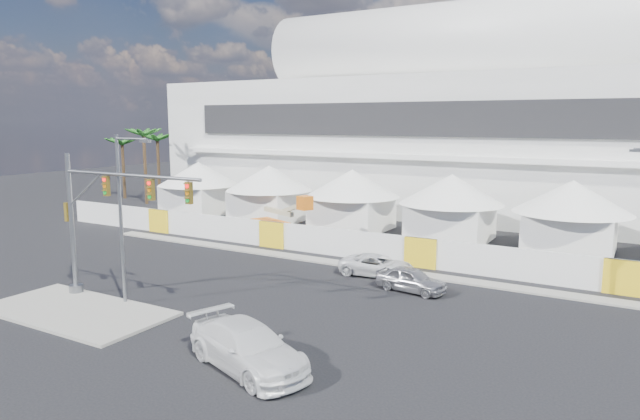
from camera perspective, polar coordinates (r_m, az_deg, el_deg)
The scene contains 12 objects.
ground at distance 29.70m, azimuth -11.39°, elevation -10.29°, with size 160.00×160.00×0.00m, color black.
median_island at distance 32.04m, azimuth -23.22°, elevation -9.27°, with size 10.00×5.00×0.15m, color gray.
stadium at distance 63.14m, azimuth 21.26°, elevation 8.14°, with size 80.00×24.80×21.98m.
tent_row at distance 48.86m, azimuth 7.95°, elevation 1.18°, with size 53.40×8.40×5.40m.
hoarding_fence at distance 38.57m, azimuth 10.06°, elevation -4.21°, with size 70.00×0.25×2.00m, color white.
palm_cluster at distance 72.62m, azimuth -15.93°, elevation 6.41°, with size 10.60×10.60×8.55m.
sedan_silver at distance 33.22m, azimuth 9.09°, elevation -6.86°, with size 4.14×1.67×1.41m, color #A8A8AD.
pickup_curb at distance 36.16m, azimuth 5.78°, elevation -5.54°, with size 4.81×2.22×1.34m, color white.
pickup_near at distance 23.22m, azimuth -7.25°, elevation -13.41°, with size 6.14×2.50×1.78m, color white.
traffic_mast at distance 32.68m, azimuth -21.54°, elevation -0.91°, with size 9.90×0.76×7.80m.
streetlight_median at distance 31.17m, azimuth -19.07°, elevation 0.21°, with size 2.44×0.25×8.84m.
boom_lift at distance 48.63m, azimuth -4.28°, elevation -1.32°, with size 7.90×3.09×3.86m.
Camera 1 is at (18.82, -20.82, 9.71)m, focal length 32.00 mm.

